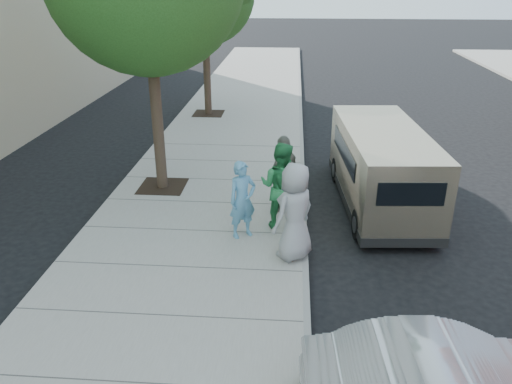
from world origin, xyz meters
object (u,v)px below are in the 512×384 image
(person_striped_polo, at_px, (284,174))
(parking_meter, at_px, (297,187))
(person_green_shirt, at_px, (281,186))
(person_gray_shirt, at_px, (295,212))
(person_officer, at_px, (243,200))
(van, at_px, (381,166))

(person_striped_polo, bearing_deg, parking_meter, 53.02)
(person_green_shirt, xyz_separation_m, person_gray_shirt, (0.31, -1.27, 0.00))
(person_officer, distance_m, person_green_shirt, 0.93)
(person_gray_shirt, relative_size, person_striped_polo, 1.07)
(van, xyz_separation_m, person_green_shirt, (-2.40, -1.69, 0.09))
(parking_meter, xyz_separation_m, person_officer, (-1.14, -0.61, -0.07))
(parking_meter, xyz_separation_m, van, (2.04, 1.55, -0.02))
(person_officer, bearing_deg, person_gray_shirt, -69.03)
(parking_meter, distance_m, van, 2.57)
(parking_meter, relative_size, person_green_shirt, 0.64)
(person_officer, bearing_deg, van, 1.24)
(person_officer, xyz_separation_m, person_green_shirt, (0.79, 0.48, 0.14))
(van, height_order, person_green_shirt, person_green_shirt)
(parking_meter, distance_m, person_green_shirt, 0.39)
(person_gray_shirt, bearing_deg, parking_meter, -137.92)
(parking_meter, bearing_deg, person_green_shirt, -168.78)
(van, distance_m, person_gray_shirt, 3.63)
(person_officer, height_order, person_striped_polo, person_striped_polo)
(person_officer, height_order, person_gray_shirt, person_gray_shirt)
(van, xyz_separation_m, person_officer, (-3.19, -2.16, -0.05))
(parking_meter, relative_size, person_officer, 0.75)
(van, xyz_separation_m, person_striped_polo, (-2.35, -0.79, 0.03))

